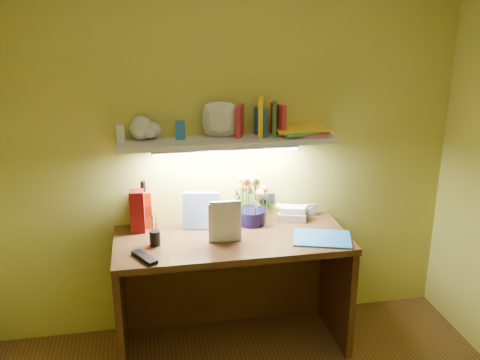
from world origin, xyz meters
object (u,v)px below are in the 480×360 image
at_px(flower_bouquet, 252,199).
at_px(telephone, 292,212).
at_px(desk_clock, 311,210).
at_px(whisky_bottle, 144,205).
at_px(desk, 232,292).

height_order(flower_bouquet, telephone, flower_bouquet).
distance_m(desk_clock, whisky_bottle, 1.08).
distance_m(flower_bouquet, whisky_bottle, 0.67).
distance_m(flower_bouquet, telephone, 0.29).
distance_m(flower_bouquet, desk_clock, 0.43).
bearing_deg(desk, flower_bouquet, 50.16).
bearing_deg(desk, telephone, 25.19).
height_order(desk, telephone, telephone).
bearing_deg(telephone, desk, -138.88).
relative_size(telephone, whisky_bottle, 0.59).
relative_size(flower_bouquet, desk_clock, 4.34).
bearing_deg(desk, whisky_bottle, 154.10).
bearing_deg(telephone, whisky_bottle, -166.90).
xyz_separation_m(desk, whisky_bottle, (-0.51, 0.25, 0.53)).
bearing_deg(whisky_bottle, telephone, -2.82).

